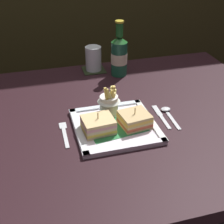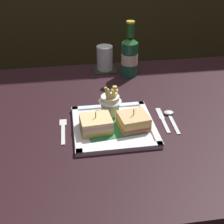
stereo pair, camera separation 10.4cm
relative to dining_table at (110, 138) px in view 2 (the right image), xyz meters
The scene contains 11 objects.
dining_table is the anchor object (origin of this frame).
square_plate 0.13m from the dining_table, 88.50° to the right, with size 0.27×0.27×0.02m.
sandwich_half_left 0.17m from the dining_table, 123.45° to the right, with size 0.10×0.09×0.07m.
sandwich_half_right 0.17m from the dining_table, 54.89° to the right, with size 0.10×0.10×0.07m.
fries_cup 0.16m from the dining_table, 29.48° to the right, with size 0.08×0.08×0.11m.
beer_bottle 0.40m from the dining_table, 67.87° to the left, with size 0.07×0.07×0.24m.
drink_coaster 0.42m from the dining_table, 85.09° to the left, with size 0.10×0.10×0.00m, color black.
water_glass 0.43m from the dining_table, 85.09° to the left, with size 0.07×0.07×0.11m.
fork 0.20m from the dining_table, 160.08° to the right, with size 0.02×0.14×0.00m.
knife 0.21m from the dining_table, 14.40° to the right, with size 0.02×0.16×0.00m.
spoon 0.23m from the dining_table, 10.02° to the right, with size 0.03×0.14×0.01m.
Camera 2 is at (-0.13, -0.91, 1.35)m, focal length 49.62 mm.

